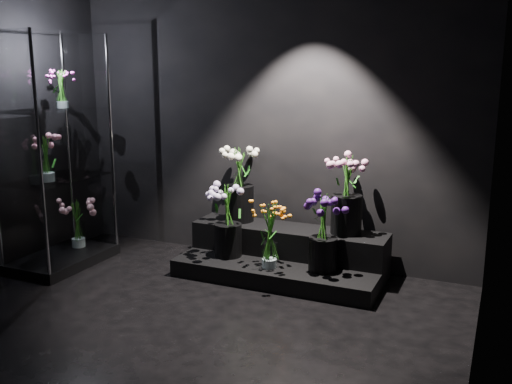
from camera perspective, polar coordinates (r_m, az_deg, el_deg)
The scene contains 13 objects.
floor at distance 4.06m, azimuth -10.32°, elevation -14.72°, with size 4.00×4.00×0.00m, color black.
wall_back at distance 5.40m, azimuth 1.12°, elevation 7.73°, with size 4.00×4.00×0.00m, color black.
wall_right at distance 3.00m, azimuth 22.05°, elevation 3.09°, with size 4.00×4.00×0.00m, color black.
display_riser at distance 5.20m, azimuth 2.85°, elevation -6.36°, with size 1.81×0.80×0.40m.
display_case at distance 5.54m, azimuth -19.42°, elevation 3.73°, with size 0.58×0.97×2.14m.
bouquet_orange_bells at distance 4.86m, azimuth 1.35°, elevation -4.40°, with size 0.29×0.29×0.56m.
bouquet_lilac at distance 5.14m, azimuth -2.83°, elevation -2.33°, with size 0.50×0.50×0.66m.
bouquet_purple at distance 4.80m, azimuth 6.75°, elevation -3.68°, with size 0.37×0.37×0.67m.
bouquet_cream_roses at distance 5.37m, azimuth -1.67°, elevation 1.17°, with size 0.40×0.40×0.70m.
bouquet_pink_roses at distance 5.02m, azimuth 9.10°, elevation 0.01°, with size 0.40×0.40×0.68m.
bouquet_case_pink at distance 5.40m, azimuth -20.28°, elevation 3.23°, with size 0.32×0.32×0.41m.
bouquet_case_magenta at distance 5.58m, azimuth -18.90°, elevation 9.76°, with size 0.30×0.30×0.34m.
bouquet_case_base_pink at distance 5.86m, azimuth -17.45°, elevation -2.86°, with size 0.39×0.39×0.48m.
Camera 1 is at (2.08, -2.97, 1.84)m, focal length 40.00 mm.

